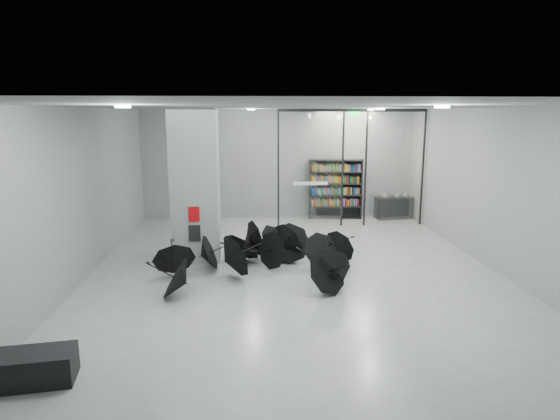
{
  "coord_description": "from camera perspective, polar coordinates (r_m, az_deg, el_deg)",
  "views": [
    {
      "loc": [
        -1.08,
        -10.62,
        3.88
      ],
      "look_at": [
        -0.3,
        1.5,
        1.4
      ],
      "focal_mm": 30.74,
      "sensor_mm": 36.0,
      "label": 1
    }
  ],
  "objects": [
    {
      "name": "bookshelf",
      "position": [
        17.88,
        6.6,
        2.49
      ],
      "size": [
        2.02,
        0.66,
        2.18
      ],
      "primitive_type": null,
      "rotation": [
        0.0,
        0.0,
        -0.13
      ],
      "color": "black",
      "rests_on": "ground"
    },
    {
      "name": "room",
      "position": [
        10.73,
        2.13,
        5.98
      ],
      "size": [
        14.0,
        14.02,
        4.01
      ],
      "color": "gray",
      "rests_on": "ground"
    },
    {
      "name": "shop_counter",
      "position": [
        18.3,
        13.38,
        0.28
      ],
      "size": [
        1.42,
        0.74,
        0.81
      ],
      "primitive_type": "cube",
      "rotation": [
        0.0,
        0.0,
        0.15
      ],
      "color": "black",
      "rests_on": "ground"
    },
    {
      "name": "bench",
      "position": [
        8.22,
        -28.32,
        -16.28
      ],
      "size": [
        1.52,
        0.82,
        0.47
      ],
      "primitive_type": "cube",
      "rotation": [
        0.0,
        0.0,
        0.15
      ],
      "color": "black",
      "rests_on": "ground"
    },
    {
      "name": "fire_cabinet",
      "position": [
        12.35,
        -10.2,
        -0.47
      ],
      "size": [
        0.28,
        0.04,
        0.38
      ],
      "primitive_type": "cube",
      "color": "#A50A07",
      "rests_on": "column"
    },
    {
      "name": "glass_partition",
      "position": [
        16.58,
        8.46,
        5.54
      ],
      "size": [
        5.06,
        0.08,
        4.0
      ],
      "color": "silver",
      "rests_on": "ground"
    },
    {
      "name": "umbrella_cluster",
      "position": [
        11.92,
        -1.64,
        -5.91
      ],
      "size": [
        5.23,
        4.0,
        1.3
      ],
      "color": "black",
      "rests_on": "ground"
    },
    {
      "name": "exit_sign",
      "position": [
        16.3,
        8.81,
        11.2
      ],
      "size": [
        0.3,
        0.06,
        0.15
      ],
      "primitive_type": "cube",
      "color": "#0CE533",
      "rests_on": "room"
    },
    {
      "name": "info_panel",
      "position": [
        12.46,
        -10.12,
        -2.72
      ],
      "size": [
        0.3,
        0.03,
        0.42
      ],
      "primitive_type": "cube",
      "color": "black",
      "rests_on": "column"
    },
    {
      "name": "column",
      "position": [
        12.84,
        -10.0,
        2.94
      ],
      "size": [
        1.2,
        1.2,
        4.0
      ],
      "primitive_type": "cube",
      "color": "slate",
      "rests_on": "ground"
    }
  ]
}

